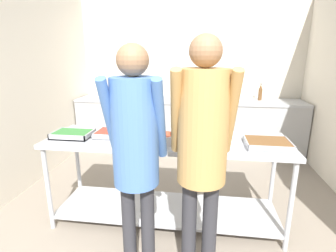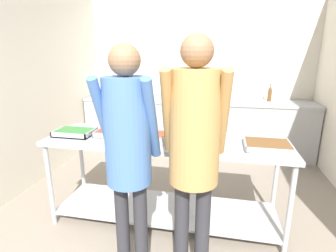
{
  "view_description": "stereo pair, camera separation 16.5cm",
  "coord_description": "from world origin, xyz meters",
  "px_view_note": "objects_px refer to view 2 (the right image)",
  "views": [
    {
      "loc": [
        0.28,
        -0.73,
        1.7
      ],
      "look_at": [
        -0.07,
        1.77,
        1.0
      ],
      "focal_mm": 28.0,
      "sensor_mm": 36.0,
      "label": 1
    },
    {
      "loc": [
        0.44,
        -0.7,
        1.7
      ],
      "look_at": [
        -0.07,
        1.77,
        1.0
      ],
      "focal_mm": 28.0,
      "sensor_mm": 36.0,
      "label": 2
    }
  ],
  "objects_px": {
    "guest_serving_left": "(128,142)",
    "water_bottle": "(270,93)",
    "sauce_pan": "(160,138)",
    "serving_tray_roast": "(267,146)",
    "plate_stack": "(226,140)",
    "guest_serving_right": "(194,140)",
    "broccoli_bowl": "(199,134)",
    "serving_tray_vegetables": "(119,133)",
    "serving_tray_greens": "(75,132)"
  },
  "relations": [
    {
      "from": "sauce_pan",
      "to": "serving_tray_roast",
      "type": "distance_m",
      "value": 0.95
    },
    {
      "from": "serving_tray_vegetables",
      "to": "guest_serving_right",
      "type": "bearing_deg",
      "value": -40.48
    },
    {
      "from": "sauce_pan",
      "to": "serving_tray_roast",
      "type": "bearing_deg",
      "value": 3.02
    },
    {
      "from": "sauce_pan",
      "to": "broccoli_bowl",
      "type": "relative_size",
      "value": 1.94
    },
    {
      "from": "plate_stack",
      "to": "guest_serving_right",
      "type": "relative_size",
      "value": 0.13
    },
    {
      "from": "guest_serving_right",
      "to": "water_bottle",
      "type": "bearing_deg",
      "value": 72.06
    },
    {
      "from": "serving_tray_greens",
      "to": "water_bottle",
      "type": "bearing_deg",
      "value": 45.63
    },
    {
      "from": "serving_tray_vegetables",
      "to": "water_bottle",
      "type": "bearing_deg",
      "value": 51.06
    },
    {
      "from": "serving_tray_greens",
      "to": "broccoli_bowl",
      "type": "distance_m",
      "value": 1.26
    },
    {
      "from": "serving_tray_greens",
      "to": "water_bottle",
      "type": "relative_size",
      "value": 1.34
    },
    {
      "from": "serving_tray_greens",
      "to": "sauce_pan",
      "type": "bearing_deg",
      "value": -4.19
    },
    {
      "from": "sauce_pan",
      "to": "guest_serving_right",
      "type": "bearing_deg",
      "value": -56.82
    },
    {
      "from": "serving_tray_roast",
      "to": "guest_serving_left",
      "type": "xyz_separation_m",
      "value": [
        -1.03,
        -0.66,
        0.18
      ]
    },
    {
      "from": "serving_tray_vegetables",
      "to": "serving_tray_roast",
      "type": "height_order",
      "value": "same"
    },
    {
      "from": "serving_tray_greens",
      "to": "broccoli_bowl",
      "type": "relative_size",
      "value": 1.83
    },
    {
      "from": "plate_stack",
      "to": "guest_serving_left",
      "type": "xyz_separation_m",
      "value": [
        -0.68,
        -0.74,
        0.18
      ]
    },
    {
      "from": "serving_tray_roast",
      "to": "guest_serving_left",
      "type": "bearing_deg",
      "value": -147.19
    },
    {
      "from": "serving_tray_greens",
      "to": "guest_serving_left",
      "type": "height_order",
      "value": "guest_serving_left"
    },
    {
      "from": "water_bottle",
      "to": "broccoli_bowl",
      "type": "bearing_deg",
      "value": -115.12
    },
    {
      "from": "serving_tray_greens",
      "to": "sauce_pan",
      "type": "height_order",
      "value": "sauce_pan"
    },
    {
      "from": "water_bottle",
      "to": "guest_serving_left",
      "type": "bearing_deg",
      "value": -115.28
    },
    {
      "from": "serving_tray_vegetables",
      "to": "guest_serving_right",
      "type": "xyz_separation_m",
      "value": [
        0.83,
        -0.71,
        0.21
      ]
    },
    {
      "from": "serving_tray_greens",
      "to": "serving_tray_vegetables",
      "type": "xyz_separation_m",
      "value": [
        0.45,
        0.08,
        0.0
      ]
    },
    {
      "from": "broccoli_bowl",
      "to": "plate_stack",
      "type": "height_order",
      "value": "broccoli_bowl"
    },
    {
      "from": "serving_tray_vegetables",
      "to": "broccoli_bowl",
      "type": "height_order",
      "value": "broccoli_bowl"
    },
    {
      "from": "serving_tray_vegetables",
      "to": "water_bottle",
      "type": "height_order",
      "value": "water_bottle"
    },
    {
      "from": "guest_serving_left",
      "to": "water_bottle",
      "type": "distance_m",
      "value": 3.26
    },
    {
      "from": "serving_tray_vegetables",
      "to": "water_bottle",
      "type": "distance_m",
      "value": 2.82
    },
    {
      "from": "broccoli_bowl",
      "to": "water_bottle",
      "type": "distance_m",
      "value": 2.31
    },
    {
      "from": "plate_stack",
      "to": "guest_serving_left",
      "type": "distance_m",
      "value": 1.02
    },
    {
      "from": "plate_stack",
      "to": "guest_serving_left",
      "type": "bearing_deg",
      "value": -132.27
    },
    {
      "from": "serving_tray_greens",
      "to": "sauce_pan",
      "type": "xyz_separation_m",
      "value": [
        0.91,
        -0.07,
        0.02
      ]
    },
    {
      "from": "sauce_pan",
      "to": "serving_tray_vegetables",
      "type": "bearing_deg",
      "value": 162.75
    },
    {
      "from": "plate_stack",
      "to": "guest_serving_right",
      "type": "height_order",
      "value": "guest_serving_right"
    },
    {
      "from": "serving_tray_greens",
      "to": "plate_stack",
      "type": "bearing_deg",
      "value": 2.43
    },
    {
      "from": "guest_serving_right",
      "to": "water_bottle",
      "type": "height_order",
      "value": "guest_serving_right"
    },
    {
      "from": "broccoli_bowl",
      "to": "guest_serving_left",
      "type": "relative_size",
      "value": 0.12
    },
    {
      "from": "guest_serving_left",
      "to": "guest_serving_right",
      "type": "distance_m",
      "value": 0.46
    },
    {
      "from": "plate_stack",
      "to": "serving_tray_roast",
      "type": "bearing_deg",
      "value": -12.85
    },
    {
      "from": "serving_tray_greens",
      "to": "serving_tray_roast",
      "type": "bearing_deg",
      "value": -0.52
    },
    {
      "from": "serving_tray_vegetables",
      "to": "broccoli_bowl",
      "type": "bearing_deg",
      "value": 7.7
    },
    {
      "from": "serving_tray_roast",
      "to": "guest_serving_left",
      "type": "relative_size",
      "value": 0.22
    },
    {
      "from": "serving_tray_roast",
      "to": "water_bottle",
      "type": "height_order",
      "value": "water_bottle"
    },
    {
      "from": "serving_tray_greens",
      "to": "guest_serving_left",
      "type": "bearing_deg",
      "value": -39.48
    },
    {
      "from": "serving_tray_vegetables",
      "to": "sauce_pan",
      "type": "relative_size",
      "value": 1.14
    },
    {
      "from": "sauce_pan",
      "to": "water_bottle",
      "type": "height_order",
      "value": "water_bottle"
    },
    {
      "from": "serving_tray_roast",
      "to": "sauce_pan",
      "type": "bearing_deg",
      "value": -176.98
    },
    {
      "from": "guest_serving_left",
      "to": "water_bottle",
      "type": "relative_size",
      "value": 6.29
    },
    {
      "from": "serving_tray_greens",
      "to": "guest_serving_right",
      "type": "distance_m",
      "value": 1.44
    },
    {
      "from": "plate_stack",
      "to": "guest_serving_right",
      "type": "distance_m",
      "value": 0.76
    }
  ]
}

